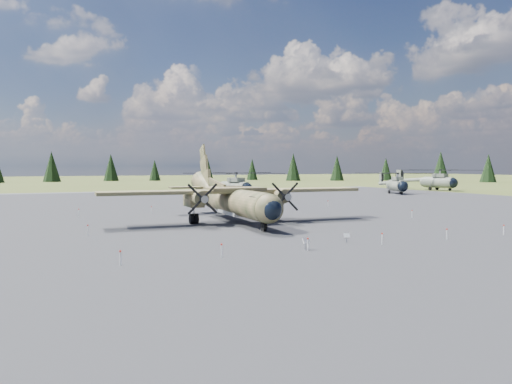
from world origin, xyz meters
name	(u,v)px	position (x,y,z in m)	size (l,w,h in m)	color
ground	(273,225)	(0.00, 0.00, 0.00)	(500.00, 500.00, 0.00)	#525B28
apron	(234,216)	(0.00, 10.00, 0.00)	(120.00, 120.00, 0.04)	#5B5B60
transport_plane	(232,197)	(-2.38, 4.45, 2.48)	(26.22, 23.82, 8.65)	#2F381E
helicopter_near	(234,180)	(10.38, 36.54, 3.18)	(21.34, 22.42, 4.49)	gray
helicopter_mid	(397,179)	(45.52, 37.60, 3.00)	(21.15, 21.18, 4.23)	gray
helicopter_far	(438,176)	(63.31, 44.96, 3.37)	(22.16, 23.61, 4.75)	gray
info_placard_left	(306,242)	(-4.00, -13.24, 0.54)	(0.56, 0.35, 0.81)	gray
info_placard_right	(347,236)	(0.28, -11.66, 0.46)	(0.47, 0.28, 0.68)	gray
barrier_fence	(269,220)	(-0.46, -0.08, 0.51)	(33.12, 29.62, 0.85)	silver
treeline	(218,174)	(-5.50, -0.07, 4.88)	(304.49, 308.11, 10.97)	black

